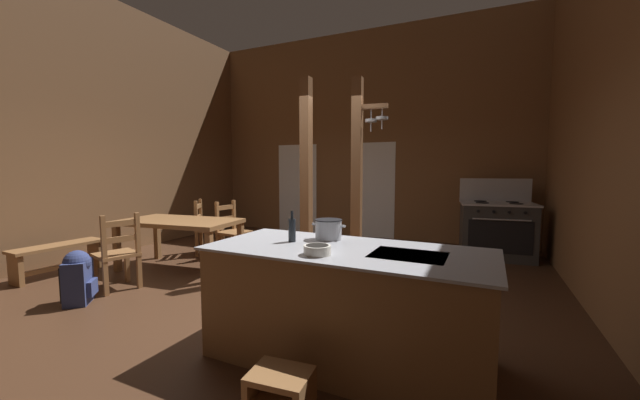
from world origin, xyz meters
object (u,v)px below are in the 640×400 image
stove_range (496,229)px  bottle_tall_on_counter (292,229)px  backpack (78,276)px  kitchen_island (346,304)px  stockpot_on_counter (328,229)px  mixing_bowl_on_counter (317,250)px  dining_table (180,226)px  ladderback_chair_at_table_end (118,253)px  step_stool (280,392)px  ladderback_chair_by_post (232,231)px  ladderback_chair_near_window (207,228)px  bench_along_left_wall (58,255)px

stove_range → bottle_tall_on_counter: 4.36m
backpack → kitchen_island: bearing=2.6°
stockpot_on_counter → mixing_bowl_on_counter: (0.14, -0.54, -0.05)m
dining_table → ladderback_chair_at_table_end: (-0.00, -0.99, -0.20)m
dining_table → backpack: (0.02, -1.48, -0.34)m
backpack → ladderback_chair_at_table_end: bearing=92.2°
step_stool → stockpot_on_counter: stockpot_on_counter is taller
step_stool → dining_table: size_ratio=0.21×
ladderback_chair_at_table_end → bottle_tall_on_counter: size_ratio=3.65×
bottle_tall_on_counter → ladderback_chair_by_post: bearing=137.4°
step_stool → ladderback_chair_near_window: 4.51m
mixing_bowl_on_counter → bottle_tall_on_counter: (-0.38, 0.32, 0.07)m
ladderback_chair_near_window → stockpot_on_counter: bearing=-32.1°
stove_range → stockpot_on_counter: size_ratio=4.30×
ladderback_chair_at_table_end → backpack: ladderback_chair_at_table_end is taller
kitchen_island → dining_table: size_ratio=1.22×
ladderback_chair_at_table_end → kitchen_island: bearing=-6.4°
stove_range → ladderback_chair_near_window: 4.94m
stove_range → ladderback_chair_at_table_end: (-4.30, -3.69, -0.03)m
ladderback_chair_at_table_end → stockpot_on_counter: 2.91m
ladderback_chair_near_window → dining_table: bearing=-71.2°
ladderback_chair_by_post → bottle_tall_on_counter: bottle_tall_on_counter is taller
bench_along_left_wall → step_stool: bearing=-15.6°
kitchen_island → ladderback_chair_by_post: (-2.85, 2.21, 0.01)m
backpack → stockpot_on_counter: (2.84, 0.40, 0.66)m
stove_range → bench_along_left_wall: (-5.60, -3.64, -0.19)m
kitchen_island → bottle_tall_on_counter: 0.74m
dining_table → bench_along_left_wall: (-1.30, -0.95, -0.36)m
kitchen_island → bottle_tall_on_counter: bearing=175.2°
stove_range → step_stool: 5.02m
ladderback_chair_by_post → stockpot_on_counter: size_ratio=3.10×
kitchen_island → ladderback_chair_at_table_end: size_ratio=2.29×
dining_table → stockpot_on_counter: stockpot_on_counter is taller
kitchen_island → backpack: 3.10m
kitchen_island → ladderback_chair_by_post: ladderback_chair_by_post is taller
bench_along_left_wall → mixing_bowl_on_counter: (4.30, -0.67, 0.62)m
backpack → bottle_tall_on_counter: (2.60, 0.18, 0.67)m
bottle_tall_on_counter → stockpot_on_counter: bearing=42.7°
kitchen_island → ladderback_chair_near_window: ladderback_chair_near_window is taller
stockpot_on_counter → mixing_bowl_on_counter: bearing=-75.0°
dining_table → stove_range: bearing=32.1°
stockpot_on_counter → bottle_tall_on_counter: size_ratio=1.18×
bottle_tall_on_counter → stove_range: bearing=67.2°
kitchen_island → ladderback_chair_near_window: bearing=146.7°
mixing_bowl_on_counter → ladderback_chair_by_post: bearing=137.7°
ladderback_chair_near_window → backpack: (0.33, -2.39, -0.14)m
ladderback_chair_by_post → ladderback_chair_at_table_end: 1.88m
bench_along_left_wall → stockpot_on_counter: 4.21m
step_stool → bottle_tall_on_counter: bearing=114.4°
ladderback_chair_at_table_end → bottle_tall_on_counter: 2.69m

